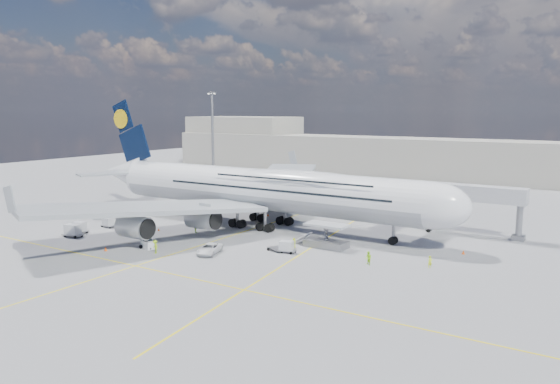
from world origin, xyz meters
The scene contains 31 objects.
ground centered at (0.00, 0.00, 0.00)m, with size 300.00×300.00×0.00m, color gray.
taxi_line_main centered at (0.00, 0.00, 0.01)m, with size 0.25×220.00×0.01m, color yellow.
taxi_line_cross centered at (0.00, -20.00, 0.01)m, with size 120.00×0.25×0.01m, color yellow.
taxi_line_diag centered at (14.00, 10.00, 0.01)m, with size 0.25×100.00×0.01m, color yellow.
airliner centered at (0.26, 10.00, 6.87)m, with size 77.26×79.15×23.71m.
jet_bridge centered at (29.81, 20.94, 6.85)m, with size 18.80×12.10×8.50m.
cargo_loader centered at (16.82, 2.89, 1.25)m, with size 8.53×3.20×3.67m.
light_mast centered at (-40.00, 45.00, 13.21)m, with size 3.00×0.70×25.50m.
terminal centered at (0.00, 95.00, 6.00)m, with size 180.00×16.00×12.00m, color #B2AD9E.
hangar centered at (-70.00, 100.00, 9.00)m, with size 40.00×22.00×18.00m, color #B2AD9E.
dolly_row_a centered at (-23.14, -11.19, 1.00)m, with size 3.13×1.94×1.87m.
dolly_row_b centered at (-21.56, -13.67, 1.13)m, with size 3.60×2.39×2.10m.
dolly_row_c centered at (-16.33, -5.10, 0.32)m, with size 3.17×2.54×0.41m.
dolly_back centered at (-22.60, -5.53, 0.91)m, with size 2.77×1.62×1.69m.
dolly_nose_far centered at (11.89, -3.07, 0.34)m, with size 3.39×2.60×0.44m.
dolly_nose_near centered at (13.54, -3.10, 0.92)m, with size 2.96×2.00×1.72m.
baggage_tug centered at (-5.35, -12.58, 0.71)m, with size 2.81×1.92×1.61m.
catering_truck_inner centered at (-8.35, 33.93, 1.94)m, with size 6.94×2.83×4.12m.
catering_truck_outer centered at (-13.53, 42.23, 1.94)m, with size 7.32×3.67×4.18m.
service_van centered at (4.38, -9.75, 0.74)m, with size 2.46×5.34×1.49m, color white.
crew_nose centered at (33.79, 0.59, 0.82)m, with size 0.60×0.39×1.64m, color #CFEC18.
crew_loader centered at (26.31, -2.55, 0.94)m, with size 0.91×0.71×1.88m, color #A5F019.
crew_wing centered at (-6.60, -0.26, 0.84)m, with size 0.99×0.41×1.68m, color #90DE17.
crew_van centered at (13.06, -0.16, 0.78)m, with size 0.76×0.49×1.55m, color #C1DF17.
crew_tug centered at (-2.46, -13.84, 0.99)m, with size 1.28×0.74×1.99m, color #C9FF1A.
cone_nose centered at (35.76, 10.07, 0.29)m, with size 0.47×0.47×0.59m.
cone_wing_left_inner centered at (-4.25, 18.47, 0.25)m, with size 0.41×0.41×0.52m.
cone_wing_left_outer centered at (-9.12, 30.18, 0.30)m, with size 0.49×0.49×0.63m.
cone_wing_right_inner centered at (-12.90, -2.76, 0.24)m, with size 0.39×0.39×0.49m.
cone_wing_right_outer centered at (-9.69, -16.89, 0.30)m, with size 0.49×0.49×0.62m.
cone_tail centered at (-35.00, 14.61, 0.26)m, with size 0.42×0.42×0.53m.
Camera 1 is at (54.89, -69.42, 20.98)m, focal length 35.00 mm.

